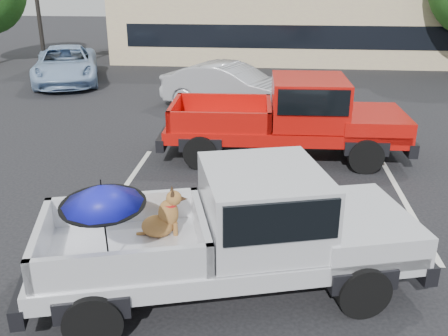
% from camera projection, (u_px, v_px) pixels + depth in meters
% --- Properties ---
extents(ground, '(90.00, 90.00, 0.00)m').
position_uv_depth(ground, '(257.00, 243.00, 8.79)').
color(ground, black).
rests_on(ground, ground).
extents(stripe_left, '(0.12, 5.00, 0.01)m').
position_uv_depth(stripe_left, '(123.00, 190.00, 10.90)').
color(stripe_left, silver).
rests_on(stripe_left, ground).
extents(stripe_right, '(0.12, 5.00, 0.01)m').
position_uv_depth(stripe_right, '(404.00, 201.00, 10.37)').
color(stripe_right, silver).
rests_on(stripe_right, ground).
extents(silver_pickup, '(6.00, 3.38, 2.06)m').
position_uv_depth(silver_pickup, '(246.00, 225.00, 7.21)').
color(silver_pickup, black).
rests_on(silver_pickup, ground).
extents(red_pickup, '(6.23, 2.44, 2.03)m').
position_uv_depth(red_pickup, '(300.00, 115.00, 12.47)').
color(red_pickup, black).
rests_on(red_pickup, ground).
extents(silver_sedan, '(5.02, 3.29, 1.56)m').
position_uv_depth(silver_sedan, '(231.00, 87.00, 16.91)').
color(silver_sedan, '#A0A2A7').
rests_on(silver_sedan, ground).
extents(blue_suv, '(4.15, 5.95, 1.51)m').
position_uv_depth(blue_suv, '(66.00, 65.00, 21.05)').
color(blue_suv, '#87A5C9').
rests_on(blue_suv, ground).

